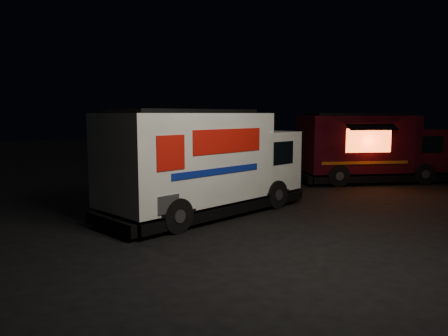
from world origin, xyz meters
The scene contains 3 objects.
ground centered at (0.00, 0.00, 0.00)m, with size 80.00×80.00×0.00m, color black.
white_truck centered at (-0.15, 1.41, 1.44)m, with size 6.34×2.16×2.87m, color white, non-canonical shape.
red_truck centered at (8.09, 3.74, 1.39)m, with size 5.98×2.20×2.78m, color #380A12, non-canonical shape.
Camera 1 is at (-4.88, -9.55, 2.76)m, focal length 35.00 mm.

